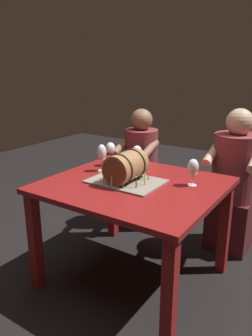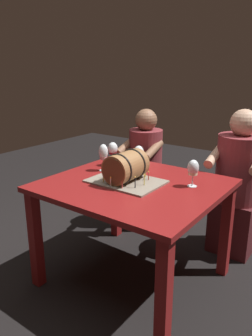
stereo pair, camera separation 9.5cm
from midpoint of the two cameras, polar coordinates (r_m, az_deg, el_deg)
ground_plane at (r=2.55m, az=2.36°, el=-18.52°), size 8.00×8.00×0.00m
dining_table at (r=2.24m, az=2.55°, el=-5.32°), size 1.13×1.02×0.74m
barrel_cake at (r=2.19m, az=1.25°, el=-0.11°), size 0.48×0.35×0.22m
wine_glass_empty at (r=2.46m, az=3.34°, el=2.61°), size 0.08×0.08×0.18m
wine_glass_white at (r=2.15m, az=12.84°, el=-0.15°), size 0.07×0.07×0.18m
wine_glass_rose at (r=2.43m, az=-2.84°, el=2.57°), size 0.07×0.07×0.20m
wine_glass_red at (r=2.56m, az=-1.26°, el=3.24°), size 0.08×0.08×0.19m
person_seated_left at (r=3.16m, az=4.19°, el=-0.99°), size 0.38×0.48×1.13m
person_seated_right at (r=2.80m, az=19.69°, el=-3.15°), size 0.42×0.49×1.19m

